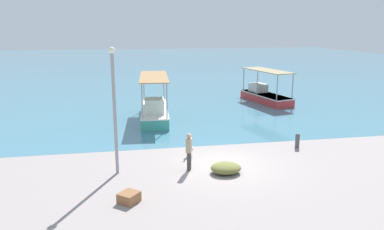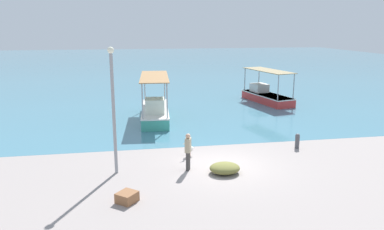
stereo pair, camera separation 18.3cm
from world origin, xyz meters
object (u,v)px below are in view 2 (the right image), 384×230
object	(u,v)px
fishing_boat_far_left	(266,95)
fisherman_standing	(188,151)
lamp_post	(113,104)
fishing_boat_far_right	(155,110)
pelican	(189,149)
cargo_crate	(127,197)
mooring_bollard	(297,140)
net_pile	(225,168)

from	to	relation	value
fishing_boat_far_left	fisherman_standing	bearing A→B (deg)	-122.63
lamp_post	fishing_boat_far_left	bearing A→B (deg)	48.76
fishing_boat_far_left	lamp_post	xyz separation A→B (m)	(-12.20, -13.91, 2.48)
fishing_boat_far_right	pelican	bearing A→B (deg)	-82.20
fishing_boat_far_left	fisherman_standing	size ratio (longest dim) A/B	3.44
lamp_post	pelican	bearing A→B (deg)	24.17
fishing_boat_far_left	fishing_boat_far_right	size ratio (longest dim) A/B	0.88
cargo_crate	fisherman_standing	bearing A→B (deg)	45.01
mooring_bollard	net_pile	size ratio (longest dim) A/B	0.59
lamp_post	net_pile	world-z (taller)	lamp_post
fisherman_standing	lamp_post	bearing A→B (deg)	175.96
pelican	cargo_crate	size ratio (longest dim) A/B	1.18
pelican	lamp_post	bearing A→B (deg)	-155.83
lamp_post	net_pile	size ratio (longest dim) A/B	4.06
mooring_bollard	cargo_crate	xyz separation A→B (m)	(-8.88, -4.77, -0.23)
fishing_boat_far_right	cargo_crate	bearing A→B (deg)	-99.26
lamp_post	mooring_bollard	world-z (taller)	lamp_post
pelican	fisherman_standing	distance (m)	1.90
fishing_boat_far_right	mooring_bollard	world-z (taller)	fishing_boat_far_right
fishing_boat_far_left	net_pile	xyz separation A→B (m)	(-7.53, -14.78, -0.37)
fisherman_standing	net_pile	xyz separation A→B (m)	(1.52, -0.65, -0.68)
net_pile	fishing_boat_far_left	bearing A→B (deg)	63.00
mooring_bollard	fisherman_standing	bearing A→B (deg)	-161.58
mooring_bollard	cargo_crate	size ratio (longest dim) A/B	1.17
pelican	fisherman_standing	size ratio (longest dim) A/B	0.47
pelican	net_pile	world-z (taller)	pelican
fishing_boat_far_right	pelican	xyz separation A→B (m)	(1.06, -7.73, -0.29)
fishing_boat_far_right	net_pile	distance (m)	10.42
fishing_boat_far_left	fishing_boat_far_right	xyz separation A→B (m)	(-9.77, -4.62, 0.06)
fishing_boat_far_right	net_pile	world-z (taller)	fishing_boat_far_right
fishing_boat_far_right	mooring_bollard	distance (m)	10.16
lamp_post	cargo_crate	world-z (taller)	lamp_post
fisherman_standing	cargo_crate	size ratio (longest dim) A/B	2.50
net_pile	pelican	bearing A→B (deg)	115.77
mooring_bollard	net_pile	xyz separation A→B (m)	(-4.65, -2.70, -0.19)
pelican	lamp_post	size ratio (longest dim) A/B	0.15
pelican	fishing_boat_far_left	bearing A→B (deg)	54.81
mooring_bollard	cargo_crate	distance (m)	10.08
fishing_boat_far_left	pelican	size ratio (longest dim) A/B	7.28
fishing_boat_far_left	fisherman_standing	xyz separation A→B (m)	(-9.05, -14.14, 0.31)
fishing_boat_far_right	fisherman_standing	distance (m)	9.55
fisherman_standing	net_pile	world-z (taller)	fisherman_standing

